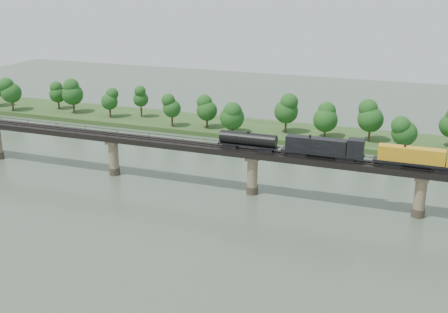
% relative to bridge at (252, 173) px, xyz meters
% --- Properties ---
extents(ground, '(400.00, 400.00, 0.00)m').
position_rel_bridge_xyz_m(ground, '(0.00, -30.00, -5.46)').
color(ground, '#394838').
rests_on(ground, ground).
extents(far_bank, '(300.00, 24.00, 1.60)m').
position_rel_bridge_xyz_m(far_bank, '(0.00, 55.00, -4.66)').
color(far_bank, '#28451B').
rests_on(far_bank, ground).
extents(bridge, '(236.00, 30.00, 11.50)m').
position_rel_bridge_xyz_m(bridge, '(0.00, 0.00, 0.00)').
color(bridge, '#473A2D').
rests_on(bridge, ground).
extents(bridge_superstructure, '(220.00, 4.90, 0.75)m').
position_rel_bridge_xyz_m(bridge_superstructure, '(0.00, 0.00, 6.33)').
color(bridge_superstructure, black).
rests_on(bridge_superstructure, bridge).
extents(far_treeline, '(289.06, 17.54, 13.60)m').
position_rel_bridge_xyz_m(far_treeline, '(-8.21, 50.52, 3.37)').
color(far_treeline, '#382619').
rests_on(far_treeline, far_bank).
extents(freight_train, '(78.87, 3.07, 5.43)m').
position_rel_bridge_xyz_m(freight_train, '(31.71, 0.00, 8.63)').
color(freight_train, black).
rests_on(freight_train, bridge).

